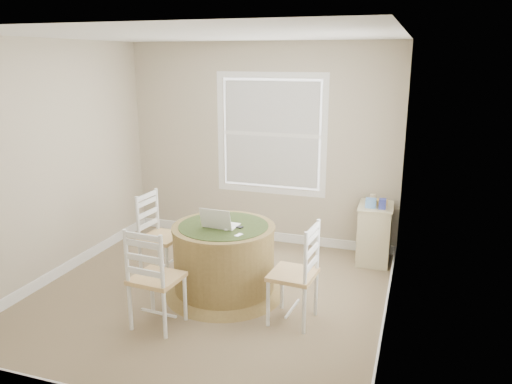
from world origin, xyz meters
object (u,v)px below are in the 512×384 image
(chair_near, at_px, (157,278))
(laptop, at_px, (220,224))
(round_table, at_px, (224,257))
(chair_right, at_px, (293,274))
(chair_left, at_px, (162,237))
(corner_chest, at_px, (374,233))

(chair_near, distance_m, laptop, 0.86)
(round_table, bearing_deg, laptop, -96.92)
(laptop, bearing_deg, chair_right, 164.93)
(round_table, height_order, laptop, laptop)
(chair_left, bearing_deg, corner_chest, -57.07)
(chair_near, relative_size, corner_chest, 1.33)
(round_table, distance_m, chair_left, 0.84)
(chair_near, bearing_deg, round_table, -108.96)
(laptop, bearing_deg, round_table, -109.80)
(chair_near, relative_size, chair_right, 1.00)
(chair_right, relative_size, laptop, 2.78)
(round_table, height_order, chair_right, chair_right)
(chair_left, bearing_deg, chair_right, -102.18)
(chair_right, bearing_deg, corner_chest, 165.79)
(laptop, relative_size, corner_chest, 0.48)
(round_table, bearing_deg, chair_left, -176.44)
(chair_left, relative_size, corner_chest, 1.33)
(chair_right, xyz_separation_m, laptop, (-0.83, 0.27, 0.31))
(laptop, xyz_separation_m, corner_chest, (1.41, 1.41, -0.43))
(corner_chest, bearing_deg, chair_left, -153.44)
(laptop, bearing_deg, corner_chest, -132.11)
(chair_left, distance_m, corner_chest, 2.51)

